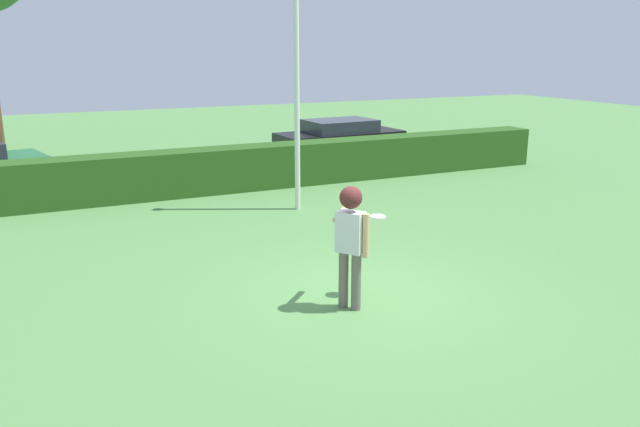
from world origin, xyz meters
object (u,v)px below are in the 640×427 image
object	(u,v)px
frisbee	(378,217)
parked_car_black	(340,137)
lamppost	(296,55)
person	(351,233)

from	to	relation	value
frisbee	parked_car_black	xyz separation A→B (m)	(4.87, 10.94, -0.53)
frisbee	parked_car_black	size ratio (longest dim) A/B	0.06
frisbee	lamppost	bearing A→B (deg)	79.95
person	frisbee	xyz separation A→B (m)	(0.57, 0.26, 0.10)
lamppost	parked_car_black	bearing A→B (deg)	55.51
person	parked_car_black	world-z (taller)	person
frisbee	parked_car_black	bearing A→B (deg)	65.99
frisbee	parked_car_black	world-z (taller)	parked_car_black
person	frisbee	world-z (taller)	person
person	frisbee	bearing A→B (deg)	23.99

